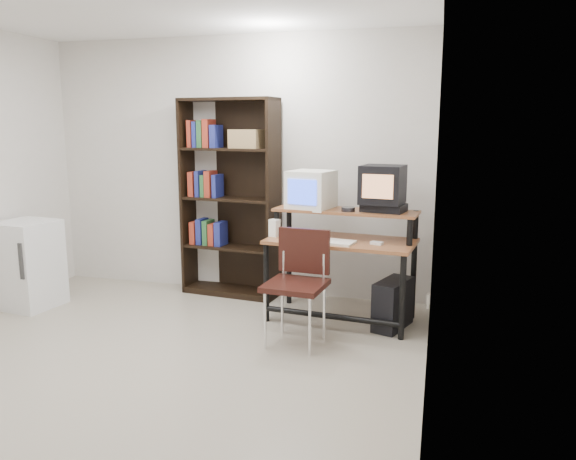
% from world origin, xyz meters
% --- Properties ---
extents(floor, '(4.00, 4.00, 0.01)m').
position_xyz_m(floor, '(0.00, 0.00, -0.01)').
color(floor, '#A99F8C').
rests_on(floor, ground).
extents(back_wall, '(4.00, 0.01, 2.60)m').
position_xyz_m(back_wall, '(0.00, 2.00, 1.30)').
color(back_wall, beige).
rests_on(back_wall, floor).
extents(right_wall, '(0.01, 4.00, 2.60)m').
position_xyz_m(right_wall, '(2.00, 0.00, 1.30)').
color(right_wall, beige).
rests_on(right_wall, floor).
extents(computer_desk, '(1.34, 0.77, 0.98)m').
position_xyz_m(computer_desk, '(1.22, 1.36, 0.70)').
color(computer_desk, brown).
rests_on(computer_desk, floor).
extents(crt_monitor, '(0.44, 0.44, 0.35)m').
position_xyz_m(crt_monitor, '(0.91, 1.50, 1.14)').
color(crt_monitor, white).
rests_on(crt_monitor, computer_desk).
extents(vcr, '(0.41, 0.33, 0.08)m').
position_xyz_m(vcr, '(1.57, 1.44, 1.01)').
color(vcr, black).
rests_on(vcr, computer_desk).
extents(crt_tv, '(0.40, 0.39, 0.33)m').
position_xyz_m(crt_tv, '(1.56, 1.45, 1.22)').
color(crt_tv, black).
rests_on(crt_tv, vcr).
extents(cd_spindle, '(0.12, 0.12, 0.05)m').
position_xyz_m(cd_spindle, '(1.28, 1.37, 0.99)').
color(cd_spindle, '#26262B').
rests_on(cd_spindle, computer_desk).
extents(keyboard, '(0.50, 0.29, 0.03)m').
position_xyz_m(keyboard, '(1.13, 1.18, 0.74)').
color(keyboard, white).
rests_on(keyboard, computer_desk).
extents(mousepad, '(0.22, 0.18, 0.01)m').
position_xyz_m(mousepad, '(1.54, 1.23, 0.72)').
color(mousepad, black).
rests_on(mousepad, computer_desk).
extents(mouse, '(0.11, 0.09, 0.03)m').
position_xyz_m(mouse, '(1.55, 1.21, 0.74)').
color(mouse, white).
rests_on(mouse, mousepad).
extents(desk_speaker, '(0.10, 0.10, 0.17)m').
position_xyz_m(desk_speaker, '(0.62, 1.32, 0.80)').
color(desk_speaker, white).
rests_on(desk_speaker, computer_desk).
extents(pc_tower, '(0.34, 0.49, 0.42)m').
position_xyz_m(pc_tower, '(1.70, 1.26, 0.21)').
color(pc_tower, black).
rests_on(pc_tower, floor).
extents(school_chair, '(0.49, 0.49, 0.90)m').
position_xyz_m(school_chair, '(0.99, 0.76, 0.56)').
color(school_chair, black).
rests_on(school_chair, floor).
extents(bookshelf, '(1.02, 0.44, 1.98)m').
position_xyz_m(bookshelf, '(-0.00, 1.86, 1.01)').
color(bookshelf, black).
rests_on(bookshelf, floor).
extents(mini_fridge, '(0.55, 0.56, 0.83)m').
position_xyz_m(mini_fridge, '(-1.72, 0.94, 0.42)').
color(mini_fridge, white).
rests_on(mini_fridge, floor).
extents(wall_outlet, '(0.02, 0.08, 0.12)m').
position_xyz_m(wall_outlet, '(1.99, 1.15, 0.30)').
color(wall_outlet, beige).
rests_on(wall_outlet, right_wall).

